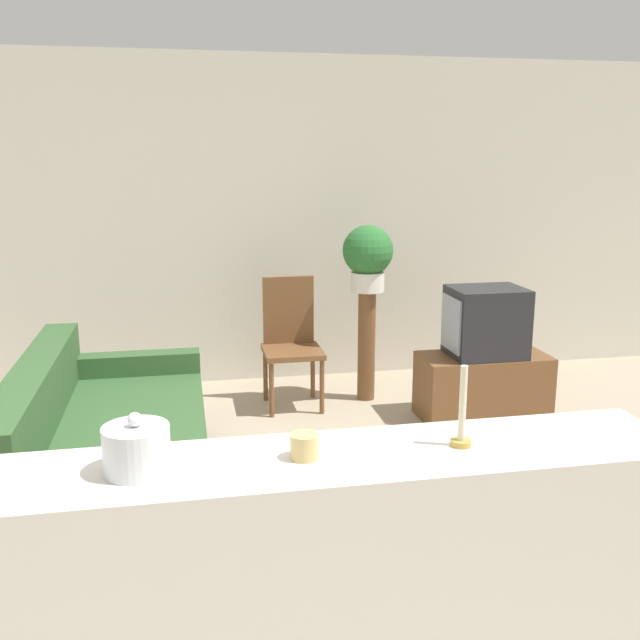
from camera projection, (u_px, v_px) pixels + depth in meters
ground_plane at (292, 629)px, 2.93m from camera, size 14.00×14.00×0.00m
wall_back at (227, 223)px, 5.90m from camera, size 9.00×0.06×2.70m
couch at (108, 454)px, 3.92m from camera, size 0.98×1.97×0.82m
tv_stand at (483, 386)px, 5.26m from camera, size 0.94×0.44×0.47m
television at (485, 322)px, 5.15m from camera, size 0.54×0.42×0.50m
wooden_chair at (291, 337)px, 5.48m from camera, size 0.44×0.44×0.99m
plant_stand at (366, 346)px, 5.61m from camera, size 0.14×0.14×0.87m
potted_plant at (368, 255)px, 5.45m from camera, size 0.39×0.39×0.51m
foreground_counter at (312, 590)px, 2.39m from camera, size 2.48×0.44×0.96m
decorative_bowl at (136, 449)px, 2.16m from camera, size 0.20×0.20×0.19m
candle_jar at (304, 446)px, 2.26m from camera, size 0.09×0.09×0.08m
candlestick at (462, 419)px, 2.35m from camera, size 0.07×0.07×0.28m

